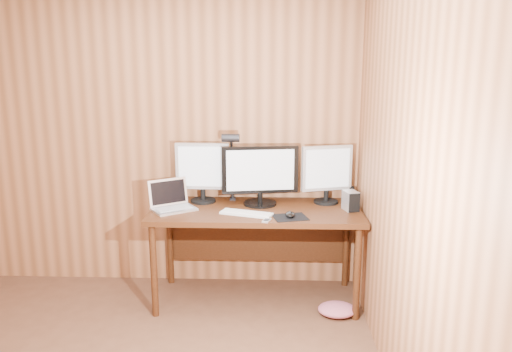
# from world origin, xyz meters

# --- Properties ---
(room_shell) EXTENTS (4.00, 4.00, 4.00)m
(room_shell) POSITION_xyz_m (0.00, 0.00, 1.25)
(room_shell) COLOR brown
(room_shell) RESTS_ON ground
(desk) EXTENTS (1.60, 0.70, 0.75)m
(desk) POSITION_xyz_m (0.93, 1.70, 0.63)
(desk) COLOR #3C1D0C
(desk) RESTS_ON floor
(monitor_center) EXTENTS (0.60, 0.26, 0.47)m
(monitor_center) POSITION_xyz_m (0.96, 1.76, 0.99)
(monitor_center) COLOR black
(monitor_center) RESTS_ON desk
(monitor_left) EXTENTS (0.42, 0.20, 0.48)m
(monitor_left) POSITION_xyz_m (0.50, 1.82, 1.01)
(monitor_left) COLOR black
(monitor_left) RESTS_ON desk
(monitor_right) EXTENTS (0.40, 0.19, 0.46)m
(monitor_right) POSITION_xyz_m (1.48, 1.82, 1.00)
(monitor_right) COLOR black
(monitor_right) RESTS_ON desk
(laptop) EXTENTS (0.39, 0.37, 0.22)m
(laptop) POSITION_xyz_m (0.28, 1.61, 0.81)
(laptop) COLOR silver
(laptop) RESTS_ON desk
(keyboard) EXTENTS (0.41, 0.23, 0.02)m
(keyboard) POSITION_xyz_m (0.86, 1.48, 0.76)
(keyboard) COLOR silver
(keyboard) RESTS_ON desk
(mousepad) EXTENTS (0.28, 0.25, 0.00)m
(mousepad) POSITION_xyz_m (1.18, 1.42, 0.75)
(mousepad) COLOR black
(mousepad) RESTS_ON desk
(mouse) EXTENTS (0.08, 0.12, 0.04)m
(mouse) POSITION_xyz_m (1.18, 1.42, 0.77)
(mouse) COLOR black
(mouse) RESTS_ON mousepad
(hard_drive) EXTENTS (0.13, 0.16, 0.15)m
(hard_drive) POSITION_xyz_m (1.65, 1.62, 0.82)
(hard_drive) COLOR silver
(hard_drive) RESTS_ON desk
(phone) EXTENTS (0.07, 0.10, 0.01)m
(phone) POSITION_xyz_m (1.01, 1.33, 0.76)
(phone) COLOR silver
(phone) RESTS_ON desk
(speaker) EXTENTS (0.05, 0.05, 0.12)m
(speaker) POSITION_xyz_m (1.68, 1.88, 0.81)
(speaker) COLOR black
(speaker) RESTS_ON desk
(desk_lamp) EXTENTS (0.14, 0.20, 0.60)m
(desk_lamp) POSITION_xyz_m (0.73, 1.82, 1.12)
(desk_lamp) COLOR black
(desk_lamp) RESTS_ON desk
(fabric_pile) EXTENTS (0.33, 0.29, 0.09)m
(fabric_pile) POSITION_xyz_m (1.54, 1.39, 0.05)
(fabric_pile) COLOR #C76077
(fabric_pile) RESTS_ON floor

